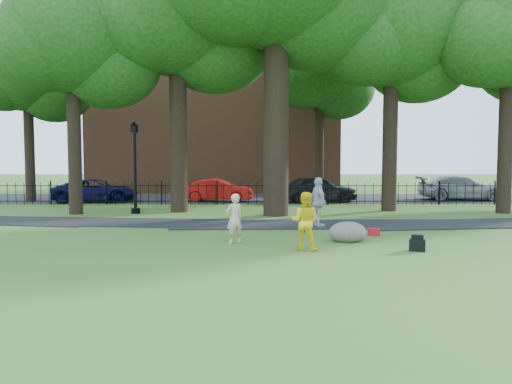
{
  "coord_description": "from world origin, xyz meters",
  "views": [
    {
      "loc": [
        -0.8,
        -14.85,
        2.56
      ],
      "look_at": [
        -0.86,
        2.0,
        1.38
      ],
      "focal_mm": 35.0,
      "sensor_mm": 36.0,
      "label": 1
    }
  ],
  "objects_px": {
    "boulder": "(348,231)",
    "lamppost": "(135,169)",
    "woman": "(234,218)",
    "man": "(305,221)",
    "red_sedan": "(218,190)"
  },
  "relations": [
    {
      "from": "woman",
      "to": "red_sedan",
      "type": "height_order",
      "value": "woman"
    },
    {
      "from": "woman",
      "to": "boulder",
      "type": "relative_size",
      "value": 1.29
    },
    {
      "from": "red_sedan",
      "to": "woman",
      "type": "bearing_deg",
      "value": -168.6
    },
    {
      "from": "woman",
      "to": "boulder",
      "type": "distance_m",
      "value": 3.47
    },
    {
      "from": "man",
      "to": "red_sedan",
      "type": "height_order",
      "value": "man"
    },
    {
      "from": "woman",
      "to": "lamppost",
      "type": "xyz_separation_m",
      "value": [
        -4.89,
        7.9,
        1.3
      ]
    },
    {
      "from": "boulder",
      "to": "lamppost",
      "type": "relative_size",
      "value": 0.27
    },
    {
      "from": "boulder",
      "to": "red_sedan",
      "type": "height_order",
      "value": "red_sedan"
    },
    {
      "from": "boulder",
      "to": "lamppost",
      "type": "distance_m",
      "value": 11.4
    },
    {
      "from": "woman",
      "to": "boulder",
      "type": "bearing_deg",
      "value": 151.96
    },
    {
      "from": "boulder",
      "to": "red_sedan",
      "type": "bearing_deg",
      "value": 110.26
    },
    {
      "from": "man",
      "to": "lamppost",
      "type": "bearing_deg",
      "value": -34.16
    },
    {
      "from": "boulder",
      "to": "lamppost",
      "type": "xyz_separation_m",
      "value": [
        -8.32,
        7.6,
        1.71
      ]
    },
    {
      "from": "boulder",
      "to": "red_sedan",
      "type": "xyz_separation_m",
      "value": [
        -5.02,
        13.6,
        0.32
      ]
    },
    {
      "from": "woman",
      "to": "man",
      "type": "relative_size",
      "value": 0.92
    }
  ]
}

